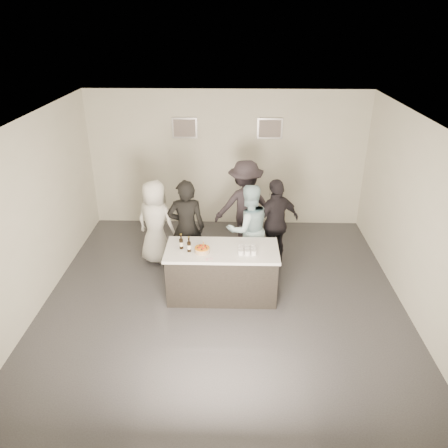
{
  "coord_description": "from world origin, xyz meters",
  "views": [
    {
      "loc": [
        0.18,
        -6.18,
        4.39
      ],
      "look_at": [
        0.0,
        0.5,
        1.15
      ],
      "focal_mm": 35.0,
      "sensor_mm": 36.0,
      "label": 1
    }
  ],
  "objects_px": {
    "beer_bottle_b": "(189,244)",
    "person_guest_left": "(156,222)",
    "beer_bottle_a": "(181,241)",
    "person_guest_back": "(245,206)",
    "person_guest_right": "(276,223)",
    "person_main_black": "(186,228)",
    "bar_counter": "(222,272)",
    "cake": "(202,250)",
    "person_main_blue": "(248,229)"
  },
  "relations": [
    {
      "from": "person_main_black",
      "to": "person_main_blue",
      "type": "relative_size",
      "value": 1.07
    },
    {
      "from": "beer_bottle_a",
      "to": "person_main_blue",
      "type": "bearing_deg",
      "value": 37.24
    },
    {
      "from": "cake",
      "to": "person_main_blue",
      "type": "height_order",
      "value": "person_main_blue"
    },
    {
      "from": "person_main_black",
      "to": "bar_counter",
      "type": "bearing_deg",
      "value": 127.12
    },
    {
      "from": "bar_counter",
      "to": "person_guest_right",
      "type": "relative_size",
      "value": 1.08
    },
    {
      "from": "bar_counter",
      "to": "person_guest_left",
      "type": "distance_m",
      "value": 1.76
    },
    {
      "from": "person_guest_back",
      "to": "person_guest_left",
      "type": "bearing_deg",
      "value": 11.12
    },
    {
      "from": "bar_counter",
      "to": "person_main_blue",
      "type": "distance_m",
      "value": 1.05
    },
    {
      "from": "person_guest_right",
      "to": "person_guest_back",
      "type": "bearing_deg",
      "value": -80.48
    },
    {
      "from": "person_guest_left",
      "to": "person_guest_back",
      "type": "height_order",
      "value": "person_guest_back"
    },
    {
      "from": "person_guest_left",
      "to": "bar_counter",
      "type": "bearing_deg",
      "value": 161.4
    },
    {
      "from": "bar_counter",
      "to": "person_main_blue",
      "type": "bearing_deg",
      "value": 61.98
    },
    {
      "from": "beer_bottle_b",
      "to": "person_guest_left",
      "type": "xyz_separation_m",
      "value": [
        -0.76,
        1.23,
        -0.21
      ]
    },
    {
      "from": "cake",
      "to": "person_guest_right",
      "type": "relative_size",
      "value": 0.14
    },
    {
      "from": "cake",
      "to": "person_main_blue",
      "type": "bearing_deg",
      "value": 51.26
    },
    {
      "from": "bar_counter",
      "to": "person_guest_back",
      "type": "height_order",
      "value": "person_guest_back"
    },
    {
      "from": "beer_bottle_b",
      "to": "person_guest_back",
      "type": "bearing_deg",
      "value": 62.73
    },
    {
      "from": "cake",
      "to": "person_guest_back",
      "type": "distance_m",
      "value": 1.97
    },
    {
      "from": "beer_bottle_b",
      "to": "person_guest_right",
      "type": "height_order",
      "value": "person_guest_right"
    },
    {
      "from": "cake",
      "to": "beer_bottle_b",
      "type": "bearing_deg",
      "value": 176.09
    },
    {
      "from": "person_main_black",
      "to": "person_guest_left",
      "type": "bearing_deg",
      "value": -39.21
    },
    {
      "from": "person_main_blue",
      "to": "person_guest_left",
      "type": "bearing_deg",
      "value": -28.78
    },
    {
      "from": "bar_counter",
      "to": "beer_bottle_a",
      "type": "relative_size",
      "value": 7.15
    },
    {
      "from": "person_main_black",
      "to": "person_guest_right",
      "type": "distance_m",
      "value": 1.67
    },
    {
      "from": "beer_bottle_b",
      "to": "person_guest_left",
      "type": "distance_m",
      "value": 1.46
    },
    {
      "from": "cake",
      "to": "bar_counter",
      "type": "bearing_deg",
      "value": 18.93
    },
    {
      "from": "bar_counter",
      "to": "person_main_black",
      "type": "height_order",
      "value": "person_main_black"
    },
    {
      "from": "person_main_black",
      "to": "person_guest_left",
      "type": "xyz_separation_m",
      "value": [
        -0.63,
        0.42,
        -0.09
      ]
    },
    {
      "from": "person_guest_right",
      "to": "person_main_blue",
      "type": "bearing_deg",
      "value": -7.37
    },
    {
      "from": "beer_bottle_a",
      "to": "person_guest_right",
      "type": "height_order",
      "value": "person_guest_right"
    },
    {
      "from": "person_guest_back",
      "to": "person_main_blue",
      "type": "bearing_deg",
      "value": 84.99
    },
    {
      "from": "beer_bottle_a",
      "to": "person_guest_right",
      "type": "bearing_deg",
      "value": 33.49
    },
    {
      "from": "beer_bottle_b",
      "to": "person_guest_left",
      "type": "bearing_deg",
      "value": 121.75
    },
    {
      "from": "person_guest_left",
      "to": "person_guest_back",
      "type": "bearing_deg",
      "value": -138.15
    },
    {
      "from": "beer_bottle_a",
      "to": "person_guest_back",
      "type": "height_order",
      "value": "person_guest_back"
    },
    {
      "from": "person_main_black",
      "to": "person_guest_back",
      "type": "height_order",
      "value": "person_guest_back"
    },
    {
      "from": "bar_counter",
      "to": "person_guest_right",
      "type": "distance_m",
      "value": 1.51
    },
    {
      "from": "person_main_black",
      "to": "cake",
      "type": "bearing_deg",
      "value": 106.98
    },
    {
      "from": "bar_counter",
      "to": "beer_bottle_b",
      "type": "height_order",
      "value": "beer_bottle_b"
    },
    {
      "from": "bar_counter",
      "to": "person_guest_back",
      "type": "relative_size",
      "value": 1.0
    },
    {
      "from": "beer_bottle_a",
      "to": "person_guest_left",
      "type": "distance_m",
      "value": 1.31
    },
    {
      "from": "person_guest_right",
      "to": "person_main_black",
      "type": "bearing_deg",
      "value": -18.74
    },
    {
      "from": "person_guest_back",
      "to": "person_guest_right",
      "type": "bearing_deg",
      "value": 122.97
    },
    {
      "from": "bar_counter",
      "to": "person_main_blue",
      "type": "xyz_separation_m",
      "value": [
        0.45,
        0.85,
        0.4
      ]
    },
    {
      "from": "cake",
      "to": "person_guest_right",
      "type": "bearing_deg",
      "value": 42.82
    },
    {
      "from": "person_main_black",
      "to": "person_guest_back",
      "type": "distance_m",
      "value": 1.47
    },
    {
      "from": "cake",
      "to": "person_main_black",
      "type": "xyz_separation_m",
      "value": [
        -0.34,
        0.82,
        -0.02
      ]
    },
    {
      "from": "person_guest_left",
      "to": "person_main_blue",
      "type": "bearing_deg",
      "value": -166.52
    },
    {
      "from": "person_main_black",
      "to": "person_guest_back",
      "type": "xyz_separation_m",
      "value": [
        1.07,
        1.01,
        0.02
      ]
    },
    {
      "from": "beer_bottle_a",
      "to": "person_guest_back",
      "type": "bearing_deg",
      "value": 58.07
    }
  ]
}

